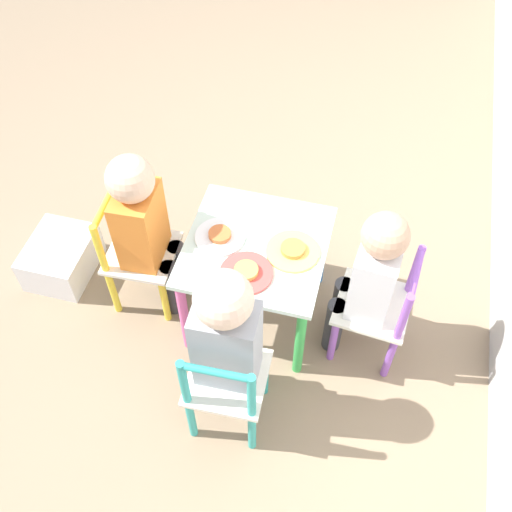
{
  "coord_description": "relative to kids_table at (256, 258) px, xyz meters",
  "views": [
    {
      "loc": [
        1.31,
        0.34,
        2.06
      ],
      "look_at": [
        0.0,
        0.0,
        0.36
      ],
      "focal_mm": 42.0,
      "sensor_mm": 36.0,
      "label": 1
    }
  ],
  "objects": [
    {
      "name": "child_right",
      "position": [
        0.41,
        0.02,
        0.12
      ],
      "size": [
        0.22,
        0.21,
        0.78
      ],
      "rotation": [
        0.0,
        0.0,
        -1.53
      ],
      "color": "#4C608E",
      "rests_on": "ground_plane"
    },
    {
      "name": "storage_bin",
      "position": [
        -0.0,
        -0.85,
        -0.27
      ],
      "size": [
        0.3,
        0.25,
        0.17
      ],
      "color": "silver",
      "rests_on": "ground_plane"
    },
    {
      "name": "plate_right",
      "position": [
        0.13,
        0.0,
        0.08
      ],
      "size": [
        0.18,
        0.18,
        0.03
      ],
      "color": "#E54C47",
      "rests_on": "kids_table"
    },
    {
      "name": "plate_back",
      "position": [
        0.0,
        0.13,
        0.08
      ],
      "size": [
        0.19,
        0.19,
        0.03
      ],
      "color": "#EADB66",
      "rests_on": "kids_table"
    },
    {
      "name": "chair_teal",
      "position": [
        0.47,
        0.02,
        -0.1
      ],
      "size": [
        0.27,
        0.27,
        0.51
      ],
      "rotation": [
        0.0,
        0.0,
        -1.53
      ],
      "color": "silver",
      "rests_on": "ground_plane"
    },
    {
      "name": "child_front",
      "position": [
        0.02,
        -0.41,
        0.1
      ],
      "size": [
        0.21,
        0.22,
        0.75
      ],
      "rotation": [
        0.0,
        0.0,
        -3.09
      ],
      "color": "#38383D",
      "rests_on": "ground_plane"
    },
    {
      "name": "plate_front",
      "position": [
        -0.0,
        -0.13,
        0.08
      ],
      "size": [
        0.18,
        0.18,
        0.03
      ],
      "color": "white",
      "rests_on": "kids_table"
    },
    {
      "name": "child_back",
      "position": [
        0.04,
        0.41,
        0.08
      ],
      "size": [
        0.21,
        0.22,
        0.72
      ],
      "rotation": [
        0.0,
        0.0,
        -0.09
      ],
      "color": "#38383D",
      "rests_on": "ground_plane"
    },
    {
      "name": "chair_yellow",
      "position": [
        0.02,
        -0.47,
        -0.1
      ],
      "size": [
        0.27,
        0.27,
        0.51
      ],
      "rotation": [
        0.0,
        0.0,
        -3.09
      ],
      "color": "silver",
      "rests_on": "ground_plane"
    },
    {
      "name": "kids_table",
      "position": [
        0.0,
        0.0,
        0.0
      ],
      "size": [
        0.5,
        0.5,
        0.42
      ],
      "color": "silver",
      "rests_on": "ground_plane"
    },
    {
      "name": "chair_purple",
      "position": [
        0.04,
        0.47,
        -0.1
      ],
      "size": [
        0.28,
        0.28,
        0.51
      ],
      "rotation": [
        0.0,
        0.0,
        -0.09
      ],
      "color": "silver",
      "rests_on": "ground_plane"
    },
    {
      "name": "ground_plane",
      "position": [
        0.0,
        0.0,
        -0.35
      ],
      "size": [
        6.0,
        6.0,
        0.0
      ],
      "primitive_type": "plane",
      "color": "#8C755B"
    }
  ]
}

